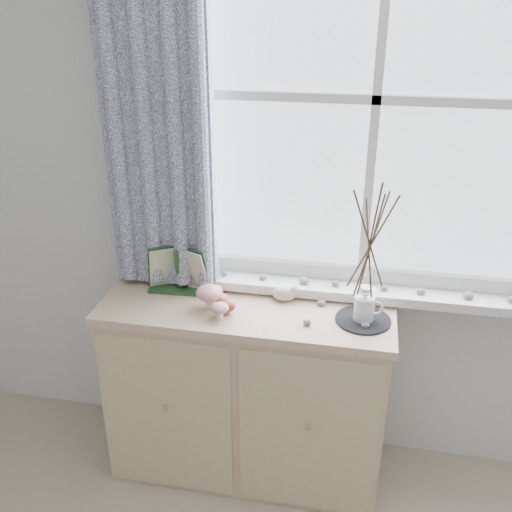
{
  "coord_description": "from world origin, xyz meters",
  "views": [
    {
      "loc": [
        0.28,
        -0.22,
        2.02
      ],
      "look_at": [
        -0.1,
        1.7,
        1.1
      ],
      "focal_mm": 40.0,
      "sensor_mm": 36.0,
      "label": 1
    }
  ],
  "objects_px": {
    "botanical_book": "(177,271)",
    "toadstool_cluster": "(212,297)",
    "twig_pitcher": "(370,240)",
    "sideboard": "(247,390)"
  },
  "relations": [
    {
      "from": "botanical_book",
      "to": "toadstool_cluster",
      "type": "xyz_separation_m",
      "value": [
        0.18,
        -0.11,
        -0.04
      ]
    },
    {
      "from": "toadstool_cluster",
      "to": "twig_pitcher",
      "type": "bearing_deg",
      "value": 4.04
    },
    {
      "from": "toadstool_cluster",
      "to": "botanical_book",
      "type": "bearing_deg",
      "value": 147.76
    },
    {
      "from": "sideboard",
      "to": "botanical_book",
      "type": "relative_size",
      "value": 4.02
    },
    {
      "from": "sideboard",
      "to": "toadstool_cluster",
      "type": "bearing_deg",
      "value": -152.58
    },
    {
      "from": "botanical_book",
      "to": "toadstool_cluster",
      "type": "height_order",
      "value": "botanical_book"
    },
    {
      "from": "botanical_book",
      "to": "twig_pitcher",
      "type": "relative_size",
      "value": 0.5
    },
    {
      "from": "sideboard",
      "to": "twig_pitcher",
      "type": "height_order",
      "value": "twig_pitcher"
    },
    {
      "from": "botanical_book",
      "to": "sideboard",
      "type": "bearing_deg",
      "value": -12.3
    },
    {
      "from": "sideboard",
      "to": "toadstool_cluster",
      "type": "relative_size",
      "value": 7.44
    }
  ]
}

